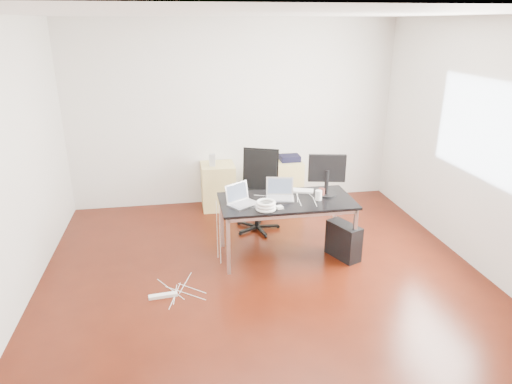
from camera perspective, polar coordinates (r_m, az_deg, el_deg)
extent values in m
plane|color=#370F06|center=(5.25, 1.06, -10.82)|extent=(5.00, 5.00, 0.00)
plane|color=silver|center=(4.49, 1.30, 21.40)|extent=(5.00, 5.00, 0.00)
plane|color=silver|center=(7.08, -2.77, 9.64)|extent=(5.00, 0.00, 5.00)
plane|color=silver|center=(2.48, 12.60, -12.46)|extent=(5.00, 0.00, 5.00)
plane|color=silver|center=(4.88, -29.05, 2.05)|extent=(0.00, 5.00, 5.00)
plane|color=silver|center=(5.70, 26.76, 4.80)|extent=(0.00, 5.00, 5.00)
plane|color=white|center=(5.81, 25.81, 7.25)|extent=(0.00, 1.50, 1.50)
cube|color=black|center=(5.48, 3.84, -1.12)|extent=(1.60, 0.80, 0.03)
cube|color=silver|center=(5.19, -3.46, -6.80)|extent=(0.04, 0.04, 0.70)
cube|color=silver|center=(5.82, -4.27, -3.68)|extent=(0.04, 0.04, 0.70)
cube|color=silver|center=(5.54, 12.20, -5.43)|extent=(0.04, 0.04, 0.70)
cube|color=silver|center=(6.13, 9.82, -2.65)|extent=(0.04, 0.04, 0.70)
cylinder|color=black|center=(6.33, 0.11, -2.72)|extent=(0.06, 0.06, 0.47)
cube|color=black|center=(6.23, 0.11, -0.48)|extent=(0.62, 0.61, 0.06)
cube|color=black|center=(6.33, 0.54, 2.79)|extent=(0.46, 0.27, 0.55)
cube|color=tan|center=(7.07, -4.76, 0.74)|extent=(0.50, 0.50, 0.70)
cube|color=tan|center=(7.23, 3.60, 1.23)|extent=(0.50, 0.50, 0.70)
cube|color=black|center=(5.70, 10.88, -6.00)|extent=(0.36, 0.49, 0.44)
cylinder|color=black|center=(7.21, -1.01, -0.55)|extent=(0.31, 0.31, 0.28)
cube|color=white|center=(5.03, -11.55, -12.57)|extent=(0.30, 0.09, 0.04)
cube|color=silver|center=(5.31, -1.55, -1.54)|extent=(0.40, 0.37, 0.01)
cube|color=silver|center=(5.35, -2.38, -0.04)|extent=(0.30, 0.22, 0.22)
cube|color=#475166|center=(5.34, -2.37, -0.06)|extent=(0.26, 0.19, 0.18)
cube|color=silver|center=(5.48, 3.03, -0.84)|extent=(0.37, 0.29, 0.01)
cube|color=silver|center=(5.55, 3.03, 0.72)|extent=(0.33, 0.11, 0.22)
cube|color=#475166|center=(5.54, 3.04, 0.70)|extent=(0.29, 0.09, 0.18)
cylinder|color=black|center=(5.68, 8.73, -0.25)|extent=(0.26, 0.26, 0.02)
cylinder|color=black|center=(5.63, 8.82, 1.27)|extent=(0.05, 0.05, 0.30)
cube|color=black|center=(5.59, 8.86, 2.97)|extent=(0.45, 0.14, 0.34)
cube|color=#475166|center=(5.61, 8.77, 3.05)|extent=(0.39, 0.09, 0.29)
cube|color=white|center=(5.75, 4.99, 0.20)|extent=(0.46, 0.28, 0.02)
cylinder|color=white|center=(5.49, 7.82, -0.40)|extent=(0.09, 0.09, 0.12)
cylinder|color=#5D2720|center=(5.61, 8.20, -0.05)|extent=(0.09, 0.09, 0.10)
torus|color=white|center=(5.17, 1.24, -2.05)|extent=(0.24, 0.24, 0.04)
torus|color=white|center=(5.15, 1.24, -1.68)|extent=(0.23, 0.23, 0.04)
torus|color=white|center=(5.14, 1.25, -1.31)|extent=(0.22, 0.22, 0.04)
cube|color=white|center=(5.21, 2.93, -1.92)|extent=(0.09, 0.09, 0.03)
cube|color=#9E9E9E|center=(6.87, -5.49, 4.00)|extent=(0.10, 0.09, 0.18)
cube|color=black|center=(7.12, 4.25, 4.26)|extent=(0.30, 0.24, 0.09)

